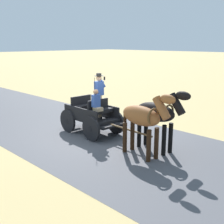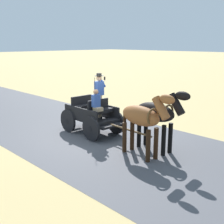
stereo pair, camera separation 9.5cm
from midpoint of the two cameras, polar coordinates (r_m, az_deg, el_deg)
The scene contains 5 objects.
ground_plane at distance 11.74m, azimuth -4.32°, elevation -4.59°, with size 200.00×200.00×0.00m, color tan.
road_surface at distance 11.74m, azimuth -4.32°, elevation -4.57°, with size 6.23×160.00×0.01m, color #4C4C51.
horse_drawn_carriage at distance 11.74m, azimuth -3.61°, elevation -0.43°, with size 1.49×4.51×2.50m.
horse_near_side at distance 9.82m, azimuth 9.35°, elevation -0.36°, with size 0.63×2.13×2.21m.
horse_off_side at distance 9.25m, azimuth 6.45°, elevation -1.14°, with size 0.68×2.14×2.21m.
Camera 2 is at (7.18, 8.53, 3.69)m, focal length 45.89 mm.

